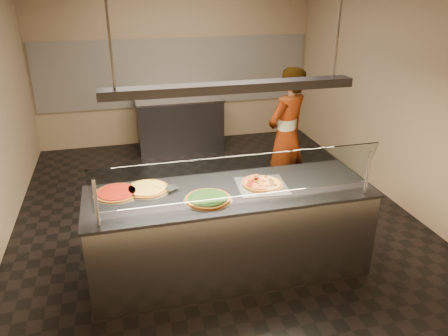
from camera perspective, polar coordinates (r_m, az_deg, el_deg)
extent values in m
cube|color=black|center=(5.77, -1.27, -6.09)|extent=(5.00, 6.00, 0.02)
cube|color=#968360|center=(8.10, -6.39, 13.76)|extent=(5.00, 0.02, 3.00)
cube|color=#968360|center=(2.57, 14.16, -8.48)|extent=(5.00, 0.02, 3.00)
cube|color=#968360|center=(6.25, 21.95, 9.41)|extent=(0.02, 6.00, 3.00)
cube|color=silver|center=(8.11, -6.30, 12.33)|extent=(4.90, 0.02, 1.20)
cube|color=#B7B7BC|center=(4.51, 0.75, -8.44)|extent=(2.77, 0.90, 0.90)
cube|color=#3B3B41|center=(4.29, 0.78, -3.14)|extent=(2.81, 0.94, 0.03)
cylinder|color=#B7B7BC|center=(3.71, -16.34, -4.55)|extent=(0.03, 0.03, 0.44)
cylinder|color=#B7B7BC|center=(4.33, 18.25, -0.67)|extent=(0.03, 0.03, 0.44)
cube|color=white|center=(3.86, 2.13, -1.13)|extent=(2.57, 0.18, 0.47)
cube|color=silver|center=(4.39, 4.96, -2.30)|extent=(0.53, 0.53, 0.01)
cylinder|color=silver|center=(4.39, 4.96, -2.22)|extent=(0.43, 0.43, 0.01)
cylinder|color=maroon|center=(4.43, 4.28, -1.27)|extent=(0.06, 0.06, 0.01)
cylinder|color=maroon|center=(4.40, 4.27, -1.46)|extent=(0.06, 0.06, 0.01)
cylinder|color=maroon|center=(4.40, 3.98, -1.46)|extent=(0.06, 0.06, 0.01)
cylinder|color=maroon|center=(4.36, 3.48, -1.63)|extent=(0.06, 0.06, 0.01)
cylinder|color=maroon|center=(4.35, 4.01, -1.73)|extent=(0.06, 0.06, 0.01)
cylinder|color=maroon|center=(4.31, 3.38, -1.95)|extent=(0.06, 0.06, 0.01)
cylinder|color=maroon|center=(4.27, 3.42, -2.21)|extent=(0.06, 0.06, 0.01)
cube|color=#19590F|center=(4.47, 4.08, -1.01)|extent=(0.02, 0.02, 0.01)
cube|color=#19590F|center=(4.45, 3.35, -1.11)|extent=(0.02, 0.02, 0.01)
cube|color=#19590F|center=(4.38, 4.48, -1.55)|extent=(0.02, 0.02, 0.01)
cube|color=#19590F|center=(4.37, 4.01, -1.59)|extent=(0.02, 0.02, 0.01)
cube|color=#19590F|center=(4.32, 3.43, -1.87)|extent=(0.02, 0.02, 0.01)
cube|color=#19590F|center=(4.31, 4.45, -1.94)|extent=(0.02, 0.02, 0.01)
cube|color=#19590F|center=(4.26, 4.68, -2.26)|extent=(0.02, 0.01, 0.01)
sphere|color=#513014|center=(4.31, 5.65, -2.34)|extent=(0.03, 0.03, 0.03)
sphere|color=#513014|center=(4.32, 6.15, -2.26)|extent=(0.03, 0.03, 0.03)
sphere|color=#513014|center=(4.34, 6.71, -2.20)|extent=(0.03, 0.03, 0.03)
sphere|color=#513014|center=(4.35, 6.46, -2.09)|extent=(0.03, 0.03, 0.03)
sphere|color=#513014|center=(4.38, 6.11, -1.92)|extent=(0.03, 0.03, 0.03)
sphere|color=#513014|center=(4.41, 6.39, -1.73)|extent=(0.03, 0.03, 0.03)
sphere|color=#513014|center=(4.42, 5.91, -1.63)|extent=(0.03, 0.03, 0.03)
sphere|color=#513014|center=(4.45, 6.09, -1.49)|extent=(0.03, 0.03, 0.03)
sphere|color=#513014|center=(4.41, 5.26, -1.69)|extent=(0.03, 0.03, 0.03)
sphere|color=#513014|center=(4.50, 5.47, -1.14)|extent=(0.03, 0.03, 0.03)
sphere|color=#513014|center=(4.41, 4.95, -1.69)|extent=(0.03, 0.03, 0.03)
cylinder|color=silver|center=(4.10, -2.11, -4.20)|extent=(0.46, 0.46, 0.01)
cylinder|color=brown|center=(4.09, -2.12, -4.04)|extent=(0.43, 0.43, 0.02)
cylinder|color=black|center=(4.08, -2.12, -3.86)|extent=(0.37, 0.37, 0.01)
cylinder|color=silver|center=(4.36, -9.99, -2.78)|extent=(0.45, 0.45, 0.01)
cylinder|color=brown|center=(4.35, -10.00, -2.65)|extent=(0.42, 0.42, 0.02)
cylinder|color=gold|center=(4.35, -10.01, -2.51)|extent=(0.37, 0.37, 0.01)
cylinder|color=silver|center=(4.34, -13.82, -3.27)|extent=(0.45, 0.45, 0.01)
cylinder|color=brown|center=(4.33, -13.83, -3.14)|extent=(0.42, 0.42, 0.02)
cylinder|color=#690200|center=(4.33, -13.84, -2.99)|extent=(0.37, 0.37, 0.01)
cube|color=#B7B7BC|center=(4.31, -6.93, -2.51)|extent=(0.17, 0.16, 0.00)
cylinder|color=tan|center=(4.34, -8.77, -2.40)|extent=(0.09, 0.13, 0.02)
cube|color=#3B3B41|center=(7.90, -5.81, 5.69)|extent=(1.47, 0.70, 0.90)
cube|color=#B7B7BC|center=(7.77, -5.95, 8.96)|extent=(1.51, 0.74, 0.03)
imported|color=#343039|center=(5.88, 8.14, 4.14)|extent=(0.80, 0.72, 1.83)
cube|color=#3B3B41|center=(3.94, 0.87, 10.47)|extent=(2.30, 0.18, 0.08)
cylinder|color=#B7B7BC|center=(3.72, -14.88, 17.50)|extent=(0.02, 0.02, 1.01)
cylinder|color=#B7B7BC|center=(4.23, 14.82, 18.12)|extent=(0.02, 0.02, 1.01)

